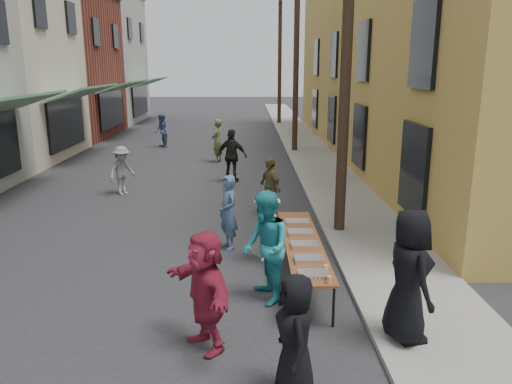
{
  "coord_description": "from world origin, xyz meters",
  "views": [
    {
      "loc": [
        2.04,
        -8.7,
        4.0
      ],
      "look_at": [
        2.23,
        2.0,
        1.3
      ],
      "focal_mm": 35.0,
      "sensor_mm": 36.0,
      "label": 1
    }
  ],
  "objects_px": {
    "utility_pole_mid": "(296,55)",
    "server": "(409,276)",
    "utility_pole_far": "(280,59)",
    "serving_table": "(303,243)",
    "utility_pole_near": "(347,44)",
    "guest_front_c": "(266,248)",
    "guest_front_a": "(295,336)",
    "catering_tray_sausage": "(314,275)"
  },
  "relations": [
    {
      "from": "utility_pole_near",
      "to": "serving_table",
      "type": "height_order",
      "value": "utility_pole_near"
    },
    {
      "from": "serving_table",
      "to": "server",
      "type": "xyz_separation_m",
      "value": [
        1.26,
        -2.39,
        0.38
      ]
    },
    {
      "from": "utility_pole_near",
      "to": "utility_pole_mid",
      "type": "height_order",
      "value": "same"
    },
    {
      "from": "guest_front_c",
      "to": "utility_pole_near",
      "type": "bearing_deg",
      "value": 138.27
    },
    {
      "from": "serving_table",
      "to": "guest_front_a",
      "type": "distance_m",
      "value": 3.54
    },
    {
      "from": "utility_pole_far",
      "to": "guest_front_a",
      "type": "xyz_separation_m",
      "value": [
        -1.68,
        -30.22,
        -3.7
      ]
    },
    {
      "from": "utility_pole_near",
      "to": "guest_front_c",
      "type": "height_order",
      "value": "utility_pole_near"
    },
    {
      "from": "utility_pole_near",
      "to": "catering_tray_sausage",
      "type": "relative_size",
      "value": 18.0
    },
    {
      "from": "utility_pole_mid",
      "to": "catering_tray_sausage",
      "type": "height_order",
      "value": "utility_pole_mid"
    },
    {
      "from": "utility_pole_mid",
      "to": "catering_tray_sausage",
      "type": "relative_size",
      "value": 18.0
    },
    {
      "from": "guest_front_c",
      "to": "server",
      "type": "distance_m",
      "value": 2.47
    },
    {
      "from": "utility_pole_far",
      "to": "guest_front_a",
      "type": "relative_size",
      "value": 5.65
    },
    {
      "from": "utility_pole_near",
      "to": "guest_front_c",
      "type": "relative_size",
      "value": 4.57
    },
    {
      "from": "utility_pole_mid",
      "to": "serving_table",
      "type": "distance_m",
      "value": 15.24
    },
    {
      "from": "serving_table",
      "to": "server",
      "type": "height_order",
      "value": "server"
    },
    {
      "from": "utility_pole_far",
      "to": "guest_front_c",
      "type": "bearing_deg",
      "value": -94.04
    },
    {
      "from": "guest_front_c",
      "to": "server",
      "type": "bearing_deg",
      "value": 40.61
    },
    {
      "from": "utility_pole_near",
      "to": "utility_pole_far",
      "type": "bearing_deg",
      "value": 90.0
    },
    {
      "from": "utility_pole_far",
      "to": "serving_table",
      "type": "distance_m",
      "value": 27.01
    },
    {
      "from": "utility_pole_near",
      "to": "serving_table",
      "type": "xyz_separation_m",
      "value": [
        -1.21,
        -2.71,
        -3.79
      ]
    },
    {
      "from": "serving_table",
      "to": "utility_pole_far",
      "type": "bearing_deg",
      "value": 87.41
    },
    {
      "from": "catering_tray_sausage",
      "to": "server",
      "type": "xyz_separation_m",
      "value": [
        1.26,
        -0.74,
        0.3
      ]
    },
    {
      "from": "utility_pole_mid",
      "to": "guest_front_c",
      "type": "xyz_separation_m",
      "value": [
        -1.95,
        -15.66,
        -3.52
      ]
    },
    {
      "from": "serving_table",
      "to": "utility_pole_near",
      "type": "bearing_deg",
      "value": 65.98
    },
    {
      "from": "serving_table",
      "to": "catering_tray_sausage",
      "type": "bearing_deg",
      "value": -90.0
    },
    {
      "from": "guest_front_a",
      "to": "guest_front_c",
      "type": "distance_m",
      "value": 2.58
    },
    {
      "from": "utility_pole_mid",
      "to": "catering_tray_sausage",
      "type": "xyz_separation_m",
      "value": [
        -1.21,
        -16.36,
        -3.71
      ]
    },
    {
      "from": "utility_pole_mid",
      "to": "utility_pole_far",
      "type": "height_order",
      "value": "same"
    },
    {
      "from": "utility_pole_near",
      "to": "guest_front_c",
      "type": "distance_m",
      "value": 5.44
    },
    {
      "from": "utility_pole_mid",
      "to": "server",
      "type": "bearing_deg",
      "value": -89.83
    },
    {
      "from": "server",
      "to": "serving_table",
      "type": "bearing_deg",
      "value": 16.37
    },
    {
      "from": "guest_front_c",
      "to": "utility_pole_mid",
      "type": "bearing_deg",
      "value": 159.27
    },
    {
      "from": "utility_pole_far",
      "to": "utility_pole_near",
      "type": "bearing_deg",
      "value": -90.0
    },
    {
      "from": "serving_table",
      "to": "guest_front_c",
      "type": "bearing_deg",
      "value": -128.23
    },
    {
      "from": "utility_pole_near",
      "to": "guest_front_c",
      "type": "bearing_deg",
      "value": -118.1
    },
    {
      "from": "catering_tray_sausage",
      "to": "guest_front_c",
      "type": "bearing_deg",
      "value": 136.6
    },
    {
      "from": "utility_pole_far",
      "to": "server",
      "type": "distance_m",
      "value": 29.3
    },
    {
      "from": "guest_front_c",
      "to": "catering_tray_sausage",
      "type": "bearing_deg",
      "value": 32.97
    },
    {
      "from": "utility_pole_far",
      "to": "server",
      "type": "bearing_deg",
      "value": -89.9
    },
    {
      "from": "utility_pole_mid",
      "to": "server",
      "type": "height_order",
      "value": "utility_pole_mid"
    },
    {
      "from": "serving_table",
      "to": "guest_front_c",
      "type": "height_order",
      "value": "guest_front_c"
    },
    {
      "from": "utility_pole_far",
      "to": "server",
      "type": "xyz_separation_m",
      "value": [
        0.05,
        -29.1,
        -3.41
      ]
    }
  ]
}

